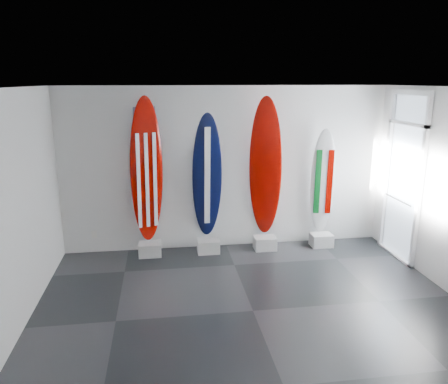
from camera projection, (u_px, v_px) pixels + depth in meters
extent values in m
plane|color=black|center=(253.00, 311.00, 5.96)|extent=(6.00, 6.00, 0.00)
plane|color=white|center=(257.00, 87.00, 5.21)|extent=(6.00, 6.00, 0.00)
plane|color=silver|center=(226.00, 169.00, 7.98)|extent=(6.00, 0.00, 6.00)
plane|color=silver|center=(327.00, 302.00, 3.19)|extent=(6.00, 0.00, 6.00)
plane|color=silver|center=(10.00, 217.00, 5.16)|extent=(0.00, 5.00, 5.00)
cube|color=silver|center=(150.00, 249.00, 7.82)|extent=(0.40, 0.30, 0.24)
ellipsoid|color=#860500|center=(147.00, 171.00, 7.55)|extent=(0.62, 0.38, 2.61)
cube|color=silver|center=(208.00, 246.00, 7.96)|extent=(0.40, 0.30, 0.24)
ellipsoid|color=black|center=(207.00, 177.00, 7.74)|extent=(0.54, 0.47, 2.33)
cube|color=silver|center=(265.00, 243.00, 8.11)|extent=(0.40, 0.30, 0.24)
ellipsoid|color=#860500|center=(265.00, 168.00, 7.85)|extent=(0.68, 0.54, 2.60)
cube|color=silver|center=(321.00, 240.00, 8.27)|extent=(0.40, 0.30, 0.24)
ellipsoid|color=white|center=(323.00, 182.00, 8.08)|extent=(0.48, 0.27, 2.01)
cube|color=silver|center=(94.00, 234.00, 7.90)|extent=(0.09, 0.02, 0.13)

